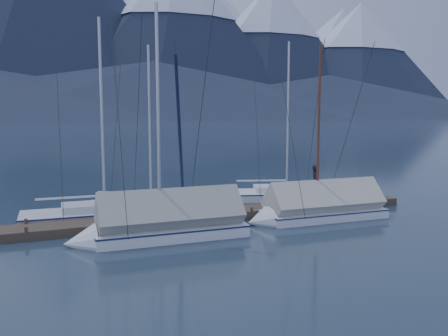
{
  "coord_description": "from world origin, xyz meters",
  "views": [
    {
      "loc": [
        -7.88,
        -16.73,
        4.67
      ],
      "look_at": [
        0.0,
        2.0,
        2.2
      ],
      "focal_mm": 38.0,
      "sensor_mm": 36.0,
      "label": 1
    }
  ],
  "objects_px": {
    "sailboat_covered_near": "(314,210)",
    "sailboat_covered_far": "(156,227)",
    "sailboat_open_right": "(295,196)",
    "sailboat_open_left": "(117,215)",
    "sailboat_open_mid": "(161,209)",
    "person": "(316,184)"
  },
  "relations": [
    {
      "from": "sailboat_open_left",
      "to": "sailboat_covered_near",
      "type": "distance_m",
      "value": 8.56
    },
    {
      "from": "sailboat_covered_far",
      "to": "sailboat_covered_near",
      "type": "bearing_deg",
      "value": 3.26
    },
    {
      "from": "sailboat_open_mid",
      "to": "person",
      "type": "bearing_deg",
      "value": -17.82
    },
    {
      "from": "sailboat_open_left",
      "to": "sailboat_covered_near",
      "type": "xyz_separation_m",
      "value": [
        7.84,
        -3.42,
        0.25
      ]
    },
    {
      "from": "sailboat_open_left",
      "to": "sailboat_open_right",
      "type": "distance_m",
      "value": 9.64
    },
    {
      "from": "sailboat_open_right",
      "to": "sailboat_open_left",
      "type": "bearing_deg",
      "value": -174.2
    },
    {
      "from": "sailboat_covered_near",
      "to": "person",
      "type": "bearing_deg",
      "value": 54.61
    },
    {
      "from": "sailboat_open_right",
      "to": "sailboat_covered_far",
      "type": "height_order",
      "value": "sailboat_covered_far"
    },
    {
      "from": "sailboat_covered_near",
      "to": "sailboat_covered_far",
      "type": "xyz_separation_m",
      "value": [
        -7.07,
        -0.4,
        0.04
      ]
    },
    {
      "from": "sailboat_covered_far",
      "to": "sailboat_open_right",
      "type": "bearing_deg",
      "value": 28.54
    },
    {
      "from": "sailboat_covered_near",
      "to": "sailboat_covered_far",
      "type": "height_order",
      "value": "sailboat_covered_far"
    },
    {
      "from": "sailboat_open_left",
      "to": "sailboat_open_mid",
      "type": "bearing_deg",
      "value": 13.55
    },
    {
      "from": "sailboat_open_left",
      "to": "sailboat_open_mid",
      "type": "relative_size",
      "value": 1.12
    },
    {
      "from": "sailboat_open_left",
      "to": "person",
      "type": "relative_size",
      "value": 5.2
    },
    {
      "from": "sailboat_open_mid",
      "to": "sailboat_open_right",
      "type": "height_order",
      "value": "sailboat_open_right"
    },
    {
      "from": "sailboat_covered_far",
      "to": "person",
      "type": "relative_size",
      "value": 5.15
    },
    {
      "from": "sailboat_open_right",
      "to": "sailboat_covered_near",
      "type": "distance_m",
      "value": 4.73
    },
    {
      "from": "sailboat_covered_far",
      "to": "person",
      "type": "xyz_separation_m",
      "value": [
        8.28,
        2.1,
        0.78
      ]
    },
    {
      "from": "sailboat_open_right",
      "to": "sailboat_covered_far",
      "type": "bearing_deg",
      "value": -151.46
    },
    {
      "from": "sailboat_open_left",
      "to": "sailboat_open_right",
      "type": "height_order",
      "value": "sailboat_open_left"
    },
    {
      "from": "sailboat_open_left",
      "to": "sailboat_covered_far",
      "type": "xyz_separation_m",
      "value": [
        0.77,
        -3.82,
        0.29
      ]
    },
    {
      "from": "person",
      "to": "sailboat_open_right",
      "type": "bearing_deg",
      "value": 4.0
    }
  ]
}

